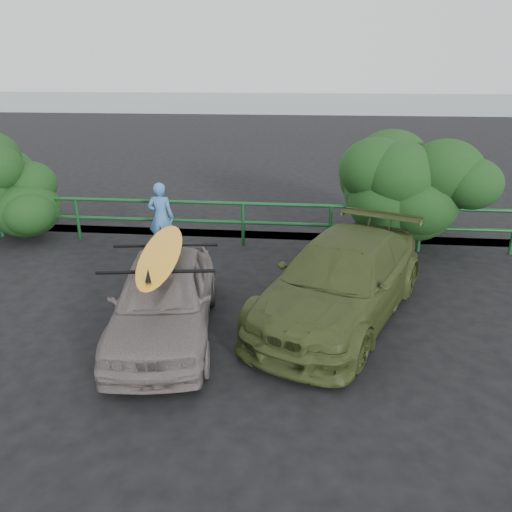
{
  "coord_description": "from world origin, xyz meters",
  "views": [
    {
      "loc": [
        2.48,
        -5.97,
        3.9
      ],
      "look_at": [
        1.64,
        1.83,
        0.93
      ],
      "focal_mm": 35.0,
      "sensor_mm": 36.0,
      "label": 1
    }
  ],
  "objects_px": {
    "guardrail": "(201,222)",
    "olive_vehicle": "(341,280)",
    "surfboard": "(161,253)",
    "sedan": "(164,297)",
    "man": "(161,217)"
  },
  "relations": [
    {
      "from": "guardrail",
      "to": "olive_vehicle",
      "type": "bearing_deg",
      "value": -47.69
    },
    {
      "from": "olive_vehicle",
      "to": "surfboard",
      "type": "xyz_separation_m",
      "value": [
        -2.72,
        -0.9,
        0.68
      ]
    },
    {
      "from": "olive_vehicle",
      "to": "man",
      "type": "height_order",
      "value": "man"
    },
    {
      "from": "guardrail",
      "to": "man",
      "type": "xyz_separation_m",
      "value": [
        -0.76,
        -0.59,
        0.27
      ]
    },
    {
      "from": "guardrail",
      "to": "man",
      "type": "distance_m",
      "value": 1.0
    },
    {
      "from": "guardrail",
      "to": "sedan",
      "type": "bearing_deg",
      "value": -85.31
    },
    {
      "from": "guardrail",
      "to": "olive_vehicle",
      "type": "height_order",
      "value": "olive_vehicle"
    },
    {
      "from": "guardrail",
      "to": "surfboard",
      "type": "height_order",
      "value": "surfboard"
    },
    {
      "from": "man",
      "to": "sedan",
      "type": "bearing_deg",
      "value": 106.71
    },
    {
      "from": "sedan",
      "to": "olive_vehicle",
      "type": "bearing_deg",
      "value": 9.72
    },
    {
      "from": "surfboard",
      "to": "olive_vehicle",
      "type": "bearing_deg",
      "value": 9.72
    },
    {
      "from": "olive_vehicle",
      "to": "man",
      "type": "relative_size",
      "value": 2.87
    },
    {
      "from": "surfboard",
      "to": "guardrail",
      "type": "bearing_deg",
      "value": 86.09
    },
    {
      "from": "man",
      "to": "guardrail",
      "type": "bearing_deg",
      "value": -142.06
    },
    {
      "from": "sedan",
      "to": "olive_vehicle",
      "type": "xyz_separation_m",
      "value": [
        2.72,
        0.9,
        0.04
      ]
    }
  ]
}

